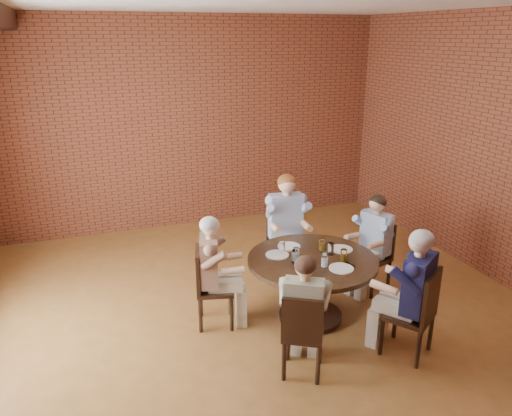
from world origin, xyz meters
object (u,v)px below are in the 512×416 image
object	(u,v)px
chair_d	(303,332)
smartphone	(349,265)
chair_a	(375,253)
chair_e	(418,311)
diner_a	(372,244)
chair_b	(285,236)
diner_c	(215,272)
chair_c	(208,284)
dining_table	(312,277)
diner_e	(411,293)
diner_d	(304,316)
diner_b	(287,227)

from	to	relation	value
chair_d	smartphone	distance (m)	1.06
chair_a	chair_e	size ratio (longest dim) A/B	0.94
diner_a	chair_b	size ratio (longest dim) A/B	1.30
diner_c	chair_d	xyz separation A→B (m)	(0.51, -1.17, -0.15)
chair_c	chair_b	bearing A→B (deg)	-40.63
chair_e	smartphone	size ratio (longest dim) A/B	7.03
dining_table	diner_a	world-z (taller)	diner_a
chair_c	diner_e	world-z (taller)	diner_e
diner_a	chair_c	distance (m)	2.13
diner_c	smartphone	bearing A→B (deg)	-98.37
chair_e	chair_b	bearing A→B (deg)	-111.52
chair_a	chair_c	world-z (taller)	chair_c
diner_d	chair_c	bearing A→B (deg)	-30.63
chair_d	diner_e	distance (m)	1.18
chair_b	chair_e	world-z (taller)	chair_b
chair_a	chair_e	distance (m)	1.43
diner_c	diner_d	xyz separation A→B (m)	(0.55, -1.11, -0.02)
dining_table	chair_d	size ratio (longest dim) A/B	1.63
diner_c	diner_d	world-z (taller)	diner_c
chair_a	chair_d	xyz separation A→B (m)	(-1.61, -1.29, -0.01)
chair_c	diner_c	world-z (taller)	diner_c
chair_b	chair_c	world-z (taller)	chair_b
chair_d	smartphone	xyz separation A→B (m)	(0.82, 0.61, 0.27)
diner_c	diner_e	size ratio (longest dim) A/B	0.94
diner_d	diner_c	bearing A→B (deg)	-33.22
diner_c	diner_e	bearing A→B (deg)	-110.88
dining_table	diner_b	size ratio (longest dim) A/B	1.03
diner_a	smartphone	size ratio (longest dim) A/B	9.33
chair_b	smartphone	distance (m)	1.51
diner_b	chair_e	xyz separation A→B (m)	(0.51, -2.09, -0.18)
smartphone	diner_a	bearing A→B (deg)	29.34
dining_table	chair_b	bearing A→B (deg)	81.48
dining_table	diner_e	size ratio (longest dim) A/B	1.06
diner_c	smartphone	size ratio (longest dim) A/B	9.45
diner_a	diner_c	world-z (taller)	diner_c
chair_c	chair_e	distance (m)	2.20
chair_a	chair_c	xyz separation A→B (m)	(-2.19, -0.10, 0.00)
smartphone	chair_b	bearing A→B (deg)	81.18
chair_d	dining_table	bearing A→B (deg)	-90.00
chair_b	chair_e	bearing A→B (deg)	-68.64
dining_table	chair_b	distance (m)	1.21
dining_table	chair_c	world-z (taller)	chair_c
diner_a	chair_c	bearing A→B (deg)	-107.83
chair_c	diner_d	world-z (taller)	diner_d
diner_b	chair_d	xyz separation A→B (m)	(-0.70, -2.00, -0.21)
diner_a	chair_d	bearing A→B (deg)	-70.30
chair_e	diner_e	distance (m)	0.18
dining_table	diner_c	xyz separation A→B (m)	(-1.04, 0.27, 0.11)
chair_c	diner_c	bearing A→B (deg)	-90.00
dining_table	chair_a	size ratio (longest dim) A/B	1.61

